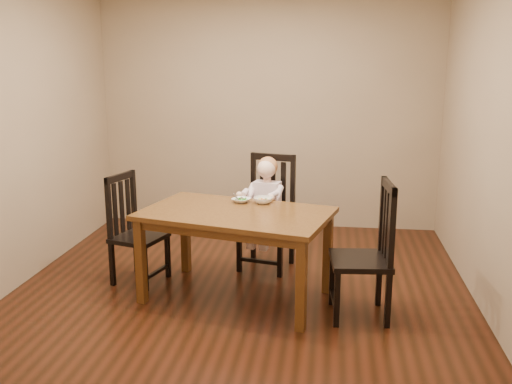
# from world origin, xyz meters

# --- Properties ---
(room) EXTENTS (4.01, 4.01, 2.71)m
(room) POSITION_xyz_m (0.00, 0.00, 1.35)
(room) COLOR #3D190C
(room) RESTS_ON ground
(dining_table) EXTENTS (1.71, 1.26, 0.77)m
(dining_table) POSITION_xyz_m (-0.02, -0.22, 0.68)
(dining_table) COLOR #4A2A11
(dining_table) RESTS_ON room
(chair_child) EXTENTS (0.56, 0.54, 1.10)m
(chair_child) POSITION_xyz_m (0.16, 0.57, 0.53)
(chair_child) COLOR black
(chair_child) RESTS_ON room
(chair_left) EXTENTS (0.51, 0.52, 0.99)m
(chair_left) POSITION_xyz_m (-1.00, 0.03, 0.48)
(chair_left) COLOR black
(chair_left) RESTS_ON room
(chair_right) EXTENTS (0.49, 0.51, 1.09)m
(chair_right) POSITION_xyz_m (1.06, -0.44, 0.52)
(chair_right) COLOR black
(chair_right) RESTS_ON room
(toddler) EXTENTS (0.41, 0.47, 0.57)m
(toddler) POSITION_xyz_m (0.15, 0.52, 0.67)
(toddler) COLOR white
(toddler) RESTS_ON chair_child
(bowl_peas) EXTENTS (0.20, 0.20, 0.04)m
(bowl_peas) POSITION_xyz_m (-0.02, 0.07, 0.78)
(bowl_peas) COLOR white
(bowl_peas) RESTS_ON dining_table
(bowl_veg) EXTENTS (0.20, 0.20, 0.05)m
(bowl_veg) POSITION_xyz_m (0.18, 0.07, 0.79)
(bowl_veg) COLOR white
(bowl_veg) RESTS_ON dining_table
(fork) EXTENTS (0.08, 0.11, 0.05)m
(fork) POSITION_xyz_m (-0.06, 0.06, 0.81)
(fork) COLOR silver
(fork) RESTS_ON bowl_peas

